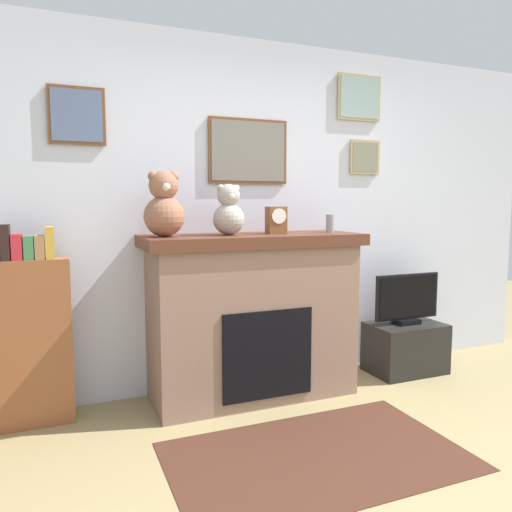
{
  "coord_description": "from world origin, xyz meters",
  "views": [
    {
      "loc": [
        -1.51,
        -1.54,
        1.4
      ],
      "look_at": [
        -0.2,
        1.67,
        1.02
      ],
      "focal_mm": 34.45,
      "sensor_mm": 36.0,
      "label": 1
    }
  ],
  "objects": [
    {
      "name": "bookshelf",
      "position": [
        -1.67,
        1.74,
        0.58
      ],
      "size": [
        0.45,
        0.16,
        1.27
      ],
      "color": "brown",
      "rests_on": "ground_plane"
    },
    {
      "name": "teddy_bear_brown",
      "position": [
        -0.85,
        1.65,
        1.37
      ],
      "size": [
        0.27,
        0.27,
        0.43
      ],
      "color": "#935D46",
      "rests_on": "fireplace"
    },
    {
      "name": "area_rug",
      "position": [
        -0.22,
        0.71,
        0.0
      ],
      "size": [
        1.63,
        0.99,
        0.01
      ],
      "primitive_type": "cube",
      "color": "#44251A",
      "rests_on": "ground_plane"
    },
    {
      "name": "television",
      "position": [
        1.13,
        1.64,
        0.61
      ],
      "size": [
        0.6,
        0.14,
        0.41
      ],
      "color": "black",
      "rests_on": "tv_stand"
    },
    {
      "name": "fireplace",
      "position": [
        -0.22,
        1.66,
        0.59
      ],
      "size": [
        1.56,
        0.61,
        1.18
      ],
      "color": "#886756",
      "rests_on": "ground_plane"
    },
    {
      "name": "tv_stand",
      "position": [
        1.13,
        1.64,
        0.2
      ],
      "size": [
        0.61,
        0.4,
        0.41
      ],
      "primitive_type": "cube",
      "color": "black",
      "rests_on": "ground_plane"
    },
    {
      "name": "back_wall",
      "position": [
        -0.0,
        2.0,
        1.31
      ],
      "size": [
        5.2,
        0.15,
        2.6
      ],
      "color": "silver",
      "rests_on": "ground_plane"
    },
    {
      "name": "teddy_bear_cream",
      "position": [
        -0.41,
        1.65,
        1.33
      ],
      "size": [
        0.22,
        0.22,
        0.35
      ],
      "color": "#A49D91",
      "rests_on": "fireplace"
    },
    {
      "name": "candle_jar",
      "position": [
        0.39,
        1.65,
        1.24
      ],
      "size": [
        0.06,
        0.06,
        0.13
      ],
      "primitive_type": "cylinder",
      "color": "gray",
      "rests_on": "fireplace"
    },
    {
      "name": "mantel_clock",
      "position": [
        -0.05,
        1.64,
        1.27
      ],
      "size": [
        0.13,
        0.1,
        0.19
      ],
      "color": "brown",
      "rests_on": "fireplace"
    }
  ]
}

